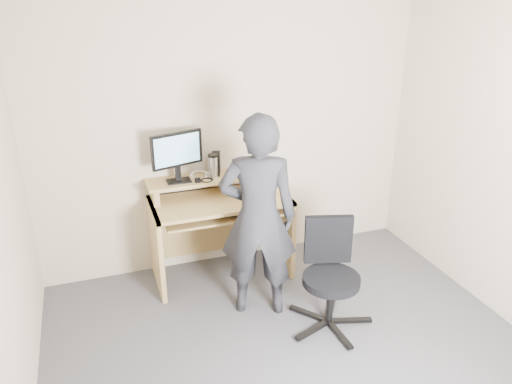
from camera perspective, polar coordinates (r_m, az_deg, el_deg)
ground at (r=3.66m, az=5.92°, el=-20.10°), size 3.50×3.50×0.00m
back_wall at (r=4.50m, az=-2.86°, el=6.80°), size 3.50×0.02×2.50m
desk at (r=4.50m, az=-4.33°, el=-2.82°), size 1.20×0.60×0.91m
monitor at (r=4.24m, az=-9.00°, el=4.46°), size 0.45×0.16×0.44m
external_drive at (r=4.43m, az=-4.59°, el=3.26°), size 0.11×0.15×0.20m
travel_mug at (r=4.38m, az=-4.93°, el=2.90°), size 0.09×0.09×0.19m
smartphone at (r=4.42m, az=-2.58°, el=1.92°), size 0.10×0.14×0.01m
charger at (r=4.29m, az=-6.68°, el=1.34°), size 0.05×0.04×0.03m
headphones at (r=4.44m, az=-6.50°, el=1.93°), size 0.19×0.19×0.06m
keyboard at (r=4.31m, az=-2.92°, el=-2.19°), size 0.47×0.22×0.03m
mouse at (r=4.31m, az=-0.60°, el=-0.67°), size 0.11×0.09×0.04m
office_chair at (r=3.90m, az=8.45°, el=-8.87°), size 0.66×0.64×0.83m
person at (r=3.83m, az=0.24°, el=-2.95°), size 0.70×0.57×1.65m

